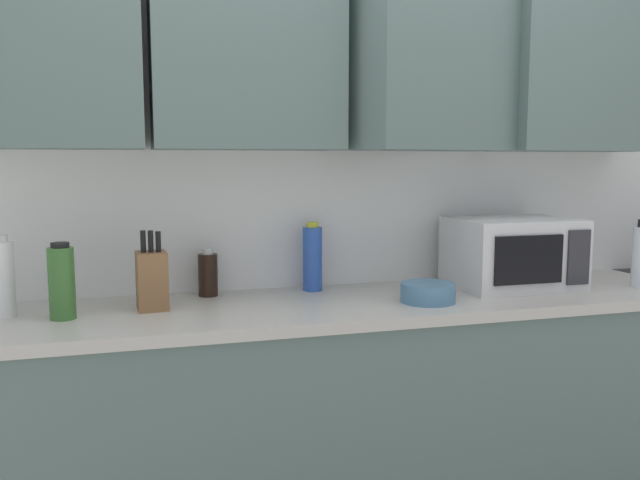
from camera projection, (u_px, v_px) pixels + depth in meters
The scene contains 9 objects.
wall_back_with_cabinets at pixel (332, 117), 2.55m from camera, with size 3.69×0.51×2.60m.
counter_run at pixel (349, 416), 2.47m from camera, with size 2.82×0.63×0.90m.
microwave at pixel (513, 253), 2.65m from camera, with size 0.48×0.37×0.28m.
knife_block at pixel (152, 280), 2.25m from camera, with size 0.11×0.13×0.28m.
bottle_blue_cleaner at pixel (312, 258), 2.58m from camera, with size 0.08×0.08×0.27m.
bottle_green_oil at pixel (62, 282), 2.11m from camera, with size 0.08×0.08×0.25m.
bottle_soy_dark at pixel (208, 274), 2.48m from camera, with size 0.07×0.07×0.18m.
bottle_white_jar at pixel (2, 278), 2.14m from camera, with size 0.08×0.08×0.27m.
bowl_ceramic_small at pixel (428, 293), 2.38m from camera, with size 0.20×0.20×0.07m, color teal.
Camera 1 is at (-0.77, -2.55, 1.41)m, focal length 36.79 mm.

